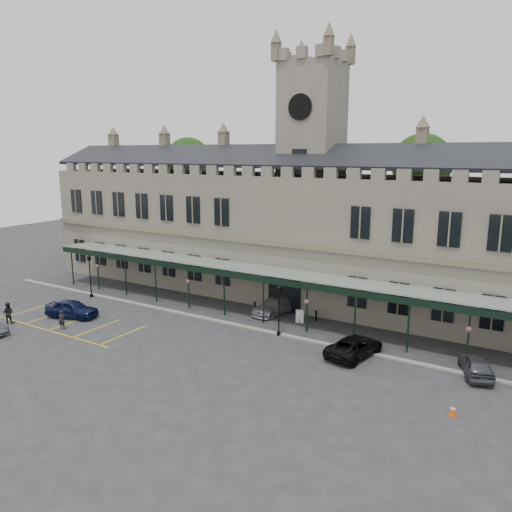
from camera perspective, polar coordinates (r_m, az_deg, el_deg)
The scene contains 20 objects.
ground at distance 36.83m, azimuth -4.95°, elevation -10.84°, with size 140.00×140.00×0.00m, color #2D2D2F.
station_building at distance 48.33m, azimuth 6.13°, elevation 2.61°, with size 60.00×10.36×17.30m.
clock_tower at distance 47.80m, azimuth 6.35°, elevation 10.51°, with size 5.60×5.60×24.80m.
canopy at distance 41.92m, azimuth 1.04°, elevation -4.46°, with size 50.00×4.10×4.30m.
kerb at distance 41.05m, azimuth -0.37°, elevation -8.26°, with size 60.00×0.40×0.12m, color gray.
parking_markings at distance 45.17m, azimuth -20.72°, elevation -7.24°, with size 16.00×6.00×0.01m, color gold, non-canonical shape.
tree_behind_left at distance 67.25m, azimuth -7.75°, elevation 10.60°, with size 6.00×6.00×16.00m.
tree_behind_mid at distance 53.72m, azimuth 18.41°, elevation 9.81°, with size 6.00×6.00×16.00m.
lamp_post_left at distance 51.73m, azimuth -18.46°, elevation -1.70°, with size 0.41×0.41×4.38m.
lamp_post_mid at distance 39.00m, azimuth 2.65°, elevation -5.64°, with size 0.39×0.39×4.16m.
traffic_cone at distance 30.48m, azimuth 21.57°, elevation -16.10°, with size 0.41×0.41×0.65m.
sign_board at distance 42.46m, azimuth 5.02°, elevation -6.90°, with size 0.66×0.21×1.15m.
bollard_left at distance 45.00m, azimuth -0.13°, elevation -5.85°, with size 0.17×0.17×0.98m, color black.
bollard_right at distance 43.17m, azimuth 6.89°, elevation -6.77°, with size 0.16×0.16×0.91m, color black.
car_left_a at distance 46.45m, azimuth -20.30°, elevation -5.67°, with size 1.85×4.61×1.57m, color #0C1335.
car_taxi at distance 44.72m, azimuth 2.20°, elevation -5.66°, with size 2.04×5.01×1.45m, color #9D9FA4.
car_van at distance 36.42m, azimuth 11.19°, elevation -10.11°, with size 2.32×5.04×1.40m, color black.
car_right_a at distance 35.81m, azimuth 23.86°, elevation -11.32°, with size 1.67×4.15×1.41m, color #3A3D42.
person_a at distance 43.67m, azimuth -21.32°, elevation -6.83°, with size 0.58×0.38×1.60m, color black.
person_b at distance 46.97m, azimuth -26.47°, elevation -5.84°, with size 0.88×0.69×1.82m, color black.
Camera 1 is at (20.27, -27.28, 14.20)m, focal length 35.00 mm.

